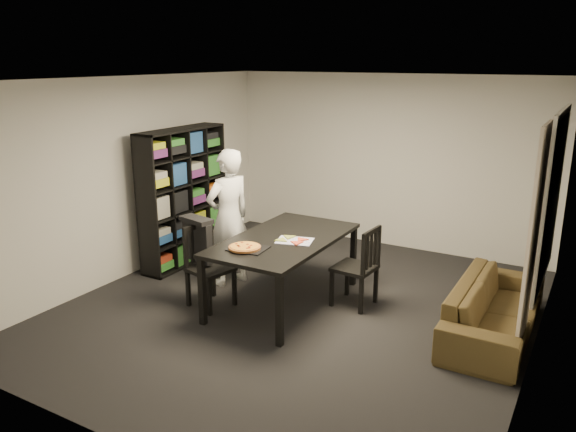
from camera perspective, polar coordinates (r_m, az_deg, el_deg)
The scene contains 16 objects.
room at distance 6.19m, azimuth 1.10°, elevation 1.59°, with size 5.01×5.51×2.61m.
window_pane at distance 6.02m, azimuth 25.31°, elevation 1.61°, with size 0.02×1.40×1.60m, color black.
window_frame at distance 6.02m, azimuth 25.26°, elevation 1.62°, with size 0.03×1.52×1.72m, color white.
curtain_left at distance 5.62m, azimuth 23.54°, elevation -2.85°, with size 0.03×0.70×2.25m, color beige.
curtain_right at distance 6.61m, azimuth 24.64°, elevation -0.28°, with size 0.03×0.70×2.25m, color beige.
bookshelf at distance 7.95m, azimuth -10.55°, elevation 1.94°, with size 0.35×1.50×1.90m, color black.
dining_table at distance 6.50m, azimuth -0.44°, elevation -2.84°, with size 1.08×1.95×0.81m.
chair_left at distance 6.63m, azimuth -8.41°, elevation -4.43°, with size 0.53×0.53×0.96m.
chair_right at distance 6.54m, azimuth 7.52°, elevation -4.66°, with size 0.48×0.48×0.96m.
draped_jacket at distance 6.64m, azimuth -9.22°, elevation -2.17°, with size 0.45×0.27×0.53m.
person at distance 7.12m, azimuth -6.06°, elevation -0.15°, with size 0.64×0.42×1.75m, color white.
baking_tray at distance 6.13m, azimuth -4.06°, elevation -3.30°, with size 0.40×0.32×0.01m, color black.
pepperoni_pizza at distance 6.11m, azimuth -4.42°, elevation -3.18°, with size 0.35×0.35×0.03m.
kitchen_towel at distance 6.37m, azimuth 0.69°, elevation -2.54°, with size 0.40×0.30×0.01m, color white.
pizza_slices at distance 6.37m, azimuth 0.41°, elevation -2.42°, with size 0.37×0.31×0.01m, color gold, non-canonical shape.
sofa at distance 6.33m, azimuth 20.24°, elevation -8.86°, with size 1.94×0.76×0.57m, color #41361A.
Camera 1 is at (2.87, -5.26, 2.82)m, focal length 35.00 mm.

